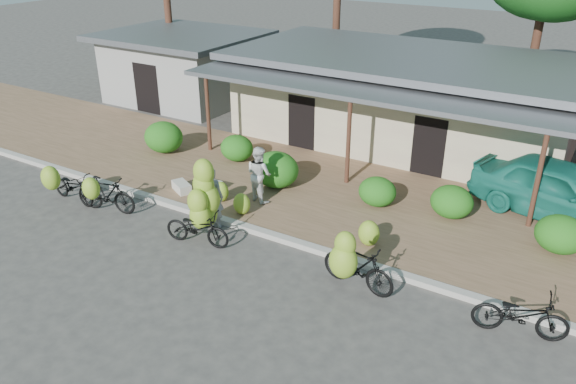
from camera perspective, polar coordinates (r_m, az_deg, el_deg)
name	(u,v)px	position (r m, az deg, el deg)	size (l,w,h in m)	color
ground	(236,276)	(13.78, -5.32, -8.53)	(100.00, 100.00, 0.00)	#3F3C3A
sidewalk	(331,196)	(17.45, 4.37, -0.45)	(60.00, 6.00, 0.12)	#8C684B
curb	(280,238)	(15.13, -0.86, -4.68)	(60.00, 0.25, 0.15)	#A8A399
shop_main	(404,98)	(21.99, 11.71, 9.32)	(13.00, 8.50, 3.35)	beige
shop_grey	(183,66)	(27.59, -10.63, 12.47)	(7.00, 6.00, 3.15)	gray
hedge_0	(164,137)	(20.99, -12.52, 5.46)	(1.45, 1.30, 1.13)	#235A14
hedge_1	(237,148)	(19.83, -5.23, 4.47)	(1.18, 1.07, 0.92)	#235A14
hedge_2	(276,170)	(17.71, -1.23, 2.29)	(1.47, 1.32, 1.15)	#235A14
hedge_3	(377,192)	(16.76, 9.06, 0.04)	(1.13, 1.01, 0.88)	#235A14
hedge_4	(452,202)	(16.55, 16.30, -0.96)	(1.21, 1.09, 0.94)	#235A14
hedge_5	(561,234)	(15.80, 25.97, -3.89)	(1.27, 1.14, 0.99)	#235A14
bike_far_left	(69,186)	(18.15, -21.32, 0.62)	(1.88, 1.29, 1.39)	black
bike_left	(105,194)	(17.15, -18.06, -0.18)	(1.88, 1.30, 1.36)	black
bike_center	(201,211)	(15.00, -8.82, -1.88)	(1.91, 1.34, 2.23)	black
bike_right	(354,264)	(12.92, 6.76, -7.29)	(1.94, 1.31, 1.76)	black
bike_far_right	(521,315)	(12.65, 22.55, -11.43)	(2.01, 1.09, 1.00)	black
loose_banana_a	(221,191)	(16.97, -6.86, 0.05)	(0.50, 0.43, 0.63)	#A4C130
loose_banana_b	(242,204)	(16.15, -4.72, -1.21)	(0.51, 0.44, 0.64)	#A4C130
loose_banana_c	(369,233)	(14.71, 8.22, -4.15)	(0.56, 0.48, 0.70)	#A4C130
sack_near	(208,185)	(17.83, -8.09, 0.70)	(0.85, 0.40, 0.30)	beige
sack_far	(182,187)	(17.87, -10.75, 0.51)	(0.75, 0.38, 0.28)	beige
vendor	(211,198)	(15.53, -7.78, -0.59)	(0.66, 0.44, 1.82)	gray
bystander	(259,174)	(16.73, -2.96, 1.86)	(0.83, 0.65, 1.71)	silver
teal_van	(562,191)	(17.43, 26.05, 0.10)	(1.99, 4.95, 1.69)	#1A7766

